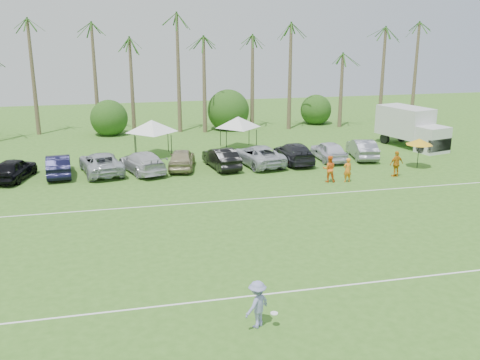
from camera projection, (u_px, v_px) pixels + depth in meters
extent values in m
plane|color=#3A6A20|center=(277.00, 321.00, 19.37)|extent=(120.00, 120.00, 0.00)
cube|color=white|center=(263.00, 295.00, 21.24)|extent=(80.00, 0.10, 0.01)
cube|color=white|center=(210.00, 202.00, 32.48)|extent=(80.00, 0.10, 0.01)
cone|color=brown|center=(42.00, 84.00, 50.97)|extent=(0.44, 0.44, 10.00)
cone|color=brown|center=(85.00, 78.00, 51.70)|extent=(0.44, 0.44, 11.00)
cone|color=brown|center=(128.00, 92.00, 52.98)|extent=(0.44, 0.44, 8.00)
cone|color=brown|center=(168.00, 86.00, 53.71)|extent=(0.44, 0.44, 9.00)
cone|color=brown|center=(208.00, 80.00, 54.44)|extent=(0.44, 0.44, 10.00)
cone|color=brown|center=(246.00, 75.00, 55.17)|extent=(0.44, 0.44, 11.00)
cone|color=brown|center=(291.00, 88.00, 56.67)|extent=(0.44, 0.44, 8.00)
cone|color=brown|center=(336.00, 82.00, 57.61)|extent=(0.44, 0.44, 9.00)
cone|color=brown|center=(378.00, 77.00, 58.56)|extent=(0.44, 0.44, 10.00)
cone|color=brown|center=(412.00, 71.00, 59.29)|extent=(0.44, 0.44, 11.00)
cylinder|color=brown|center=(110.00, 124.00, 54.40)|extent=(0.30, 0.30, 1.40)
sphere|color=#1C4413|center=(109.00, 114.00, 54.09)|extent=(4.00, 4.00, 4.00)
cylinder|color=brown|center=(225.00, 120.00, 57.00)|extent=(0.30, 0.30, 1.40)
sphere|color=#1C4413|center=(225.00, 110.00, 56.69)|extent=(4.00, 4.00, 4.00)
cylinder|color=brown|center=(313.00, 116.00, 59.17)|extent=(0.30, 0.30, 1.40)
sphere|color=#1C4413|center=(314.00, 106.00, 58.86)|extent=(4.00, 4.00, 4.00)
imported|color=orange|center=(347.00, 170.00, 36.48)|extent=(0.64, 0.45, 1.68)
imported|color=orange|center=(329.00, 169.00, 36.47)|extent=(1.05, 0.91, 1.84)
imported|color=orange|center=(396.00, 164.00, 37.75)|extent=(1.15, 0.64, 1.86)
cube|color=silver|center=(405.00, 122.00, 47.57)|extent=(3.77, 5.31, 2.60)
cube|color=silver|center=(433.00, 140.00, 45.04)|extent=(2.80, 2.44, 2.19)
cube|color=black|center=(440.00, 145.00, 44.46)|extent=(2.39, 0.93, 1.04)
cube|color=#E5590C|center=(415.00, 125.00, 48.30)|extent=(0.46, 1.61, 0.94)
cylinder|color=black|center=(421.00, 148.00, 44.91)|extent=(0.55, 0.99, 0.94)
cylinder|color=black|center=(439.00, 145.00, 45.86)|extent=(0.55, 0.99, 0.94)
cylinder|color=black|center=(385.00, 138.00, 48.62)|extent=(0.55, 0.99, 0.94)
cylinder|color=black|center=(402.00, 136.00, 49.57)|extent=(0.55, 0.99, 0.94)
cylinder|color=black|center=(136.00, 149.00, 42.18)|extent=(0.06, 0.06, 2.00)
cylinder|color=black|center=(171.00, 147.00, 42.79)|extent=(0.06, 0.06, 2.00)
cylinder|color=black|center=(135.00, 141.00, 44.80)|extent=(0.06, 0.06, 2.00)
cylinder|color=black|center=(168.00, 140.00, 45.40)|extent=(0.06, 0.06, 2.00)
pyramid|color=white|center=(152.00, 120.00, 43.24)|extent=(4.31, 4.31, 1.00)
cylinder|color=black|center=(226.00, 142.00, 44.98)|extent=(0.06, 0.06, 1.88)
cylinder|color=black|center=(256.00, 140.00, 45.55)|extent=(0.06, 0.06, 1.88)
cylinder|color=black|center=(221.00, 136.00, 47.43)|extent=(0.06, 0.06, 1.88)
cylinder|color=black|center=(249.00, 135.00, 48.00)|extent=(0.06, 0.06, 1.88)
pyramid|color=silver|center=(238.00, 117.00, 45.97)|extent=(4.05, 4.05, 0.94)
cylinder|color=black|center=(418.00, 155.00, 40.14)|extent=(0.05, 0.05, 2.00)
cone|color=gold|center=(419.00, 142.00, 39.87)|extent=(2.00, 2.00, 0.45)
imported|color=#888BC2|center=(257.00, 304.00, 18.77)|extent=(1.30, 1.19, 1.75)
cylinder|color=white|center=(274.00, 313.00, 18.83)|extent=(0.27, 0.27, 0.03)
imported|color=black|center=(14.00, 169.00, 37.02)|extent=(2.93, 4.84, 1.54)
imported|color=black|center=(59.00, 165.00, 38.02)|extent=(2.05, 4.80, 1.54)
imported|color=#ACB1B8|center=(101.00, 163.00, 38.66)|extent=(3.57, 5.93, 1.54)
imported|color=silver|center=(142.00, 162.00, 38.95)|extent=(3.70, 5.71, 1.54)
imported|color=#9B906A|center=(182.00, 159.00, 39.91)|extent=(2.68, 4.79, 1.54)
imported|color=black|center=(221.00, 158.00, 40.15)|extent=(2.33, 4.87, 1.54)
imported|color=#B3B8C0|center=(258.00, 155.00, 41.00)|extent=(3.52, 5.91, 1.54)
imported|color=black|center=(294.00, 153.00, 41.79)|extent=(2.21, 5.32, 1.54)
imported|color=silver|center=(329.00, 151.00, 42.50)|extent=(1.84, 4.53, 1.54)
imported|color=slate|center=(362.00, 149.00, 43.21)|extent=(2.48, 4.90, 1.54)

